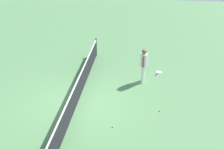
{
  "coord_description": "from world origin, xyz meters",
  "views": [
    {
      "loc": [
        -8.91,
        -2.5,
        6.4
      ],
      "look_at": [
        1.1,
        -1.37,
        0.9
      ],
      "focal_mm": 41.82,
      "sensor_mm": 36.0,
      "label": 1
    }
  ],
  "objects_px": {
    "player_near_side": "(144,63)",
    "tennis_ball_by_net": "(113,126)",
    "tennis_racket_near_player": "(159,72)",
    "tennis_ball_baseline": "(160,110)"
  },
  "relations": [
    {
      "from": "tennis_ball_by_net",
      "to": "tennis_ball_baseline",
      "type": "xyz_separation_m",
      "value": [
        1.21,
        -1.79,
        0.0
      ]
    },
    {
      "from": "tennis_racket_near_player",
      "to": "tennis_ball_baseline",
      "type": "distance_m",
      "value": 3.36
    },
    {
      "from": "tennis_ball_baseline",
      "to": "player_near_side",
      "type": "bearing_deg",
      "value": 17.34
    },
    {
      "from": "tennis_racket_near_player",
      "to": "tennis_ball_baseline",
      "type": "bearing_deg",
      "value": 178.15
    },
    {
      "from": "tennis_racket_near_player",
      "to": "tennis_ball_by_net",
      "type": "xyz_separation_m",
      "value": [
        -4.57,
        1.89,
        0.02
      ]
    },
    {
      "from": "tennis_ball_by_net",
      "to": "tennis_ball_baseline",
      "type": "distance_m",
      "value": 2.16
    },
    {
      "from": "player_near_side",
      "to": "tennis_ball_by_net",
      "type": "distance_m",
      "value": 3.83
    },
    {
      "from": "tennis_ball_baseline",
      "to": "tennis_ball_by_net",
      "type": "bearing_deg",
      "value": 124.04
    },
    {
      "from": "tennis_racket_near_player",
      "to": "tennis_ball_baseline",
      "type": "height_order",
      "value": "tennis_ball_baseline"
    },
    {
      "from": "tennis_ball_by_net",
      "to": "tennis_ball_baseline",
      "type": "bearing_deg",
      "value": -55.96
    }
  ]
}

